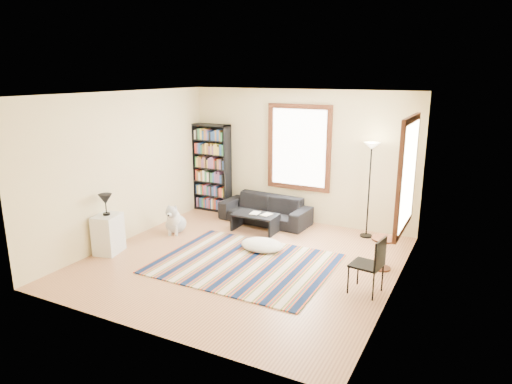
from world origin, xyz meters
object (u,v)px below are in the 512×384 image
at_px(floor_lamp, 369,191).
at_px(white_cabinet, 108,234).
at_px(sofa, 265,209).
at_px(floor_cushion, 262,245).
at_px(dog, 176,218).
at_px(coffee_table, 255,222).
at_px(folding_chair, 366,265).
at_px(bookshelf, 212,168).
at_px(side_table, 383,254).

height_order(floor_lamp, white_cabinet, floor_lamp).
xyz_separation_m(sofa, floor_cushion, (0.66, -1.47, -0.18)).
height_order(floor_cushion, dog, dog).
distance_m(floor_lamp, white_cabinet, 4.89).
bearing_deg(floor_lamp, sofa, -177.35).
bearing_deg(sofa, floor_cushion, -62.14).
distance_m(coffee_table, dog, 1.60).
xyz_separation_m(floor_cushion, folding_chair, (2.06, -0.77, 0.33)).
height_order(floor_lamp, folding_chair, floor_lamp).
distance_m(coffee_table, floor_cushion, 1.05).
relative_size(sofa, bookshelf, 0.97).
bearing_deg(bookshelf, side_table, -20.24).
xyz_separation_m(floor_lamp, white_cabinet, (-3.89, -2.91, -0.58)).
height_order(floor_cushion, floor_lamp, floor_lamp).
relative_size(sofa, coffee_table, 2.16).
height_order(bookshelf, folding_chair, bookshelf).
relative_size(coffee_table, floor_cushion, 1.13).
relative_size(sofa, dog, 3.22).
bearing_deg(folding_chair, coffee_table, 156.08).
relative_size(folding_chair, white_cabinet, 1.23).
height_order(sofa, bookshelf, bookshelf).
xyz_separation_m(coffee_table, floor_cushion, (0.59, -0.87, -0.08)).
distance_m(sofa, side_table, 3.07).
relative_size(bookshelf, side_table, 3.70).
bearing_deg(floor_cushion, bookshelf, 141.23).
xyz_separation_m(sofa, dog, (-1.30, -1.42, 0.02)).
relative_size(floor_lamp, dog, 3.08).
xyz_separation_m(white_cabinet, dog, (0.43, 1.39, -0.05)).
height_order(sofa, white_cabinet, white_cabinet).
height_order(coffee_table, floor_cushion, coffee_table).
height_order(coffee_table, folding_chair, folding_chair).
bearing_deg(floor_lamp, bookshelf, 177.35).
distance_m(sofa, folding_chair, 3.54).
bearing_deg(floor_lamp, side_table, -66.45).
bearing_deg(sofa, side_table, -21.59).
height_order(folding_chair, dog, folding_chair).
xyz_separation_m(sofa, floor_lamp, (2.16, 0.10, 0.65)).
bearing_deg(coffee_table, side_table, -14.74).
xyz_separation_m(bookshelf, white_cabinet, (-0.22, -3.08, -0.65)).
bearing_deg(dog, floor_lamp, 7.63).
bearing_deg(floor_cushion, folding_chair, -20.53).
xyz_separation_m(coffee_table, floor_lamp, (2.09, 0.70, 0.75)).
height_order(bookshelf, white_cabinet, bookshelf).
relative_size(sofa, folding_chair, 2.26).
height_order(side_table, folding_chair, folding_chair).
height_order(sofa, floor_lamp, floor_lamp).
xyz_separation_m(coffee_table, side_table, (2.70, -0.71, 0.09)).
xyz_separation_m(bookshelf, floor_lamp, (3.67, -0.17, -0.07)).
xyz_separation_m(sofa, bookshelf, (-1.51, 0.27, 0.72)).
bearing_deg(floor_lamp, dog, -156.26).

